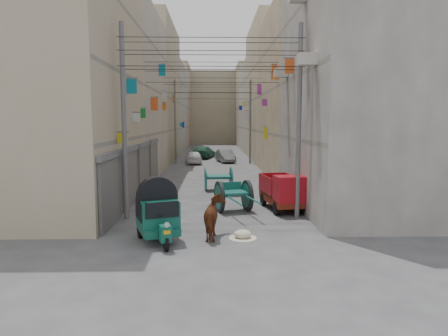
{
  "coord_description": "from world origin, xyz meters",
  "views": [
    {
      "loc": [
        0.07,
        -10.52,
        4.04
      ],
      "look_at": [
        0.51,
        6.5,
        2.05
      ],
      "focal_mm": 32.0,
      "sensor_mm": 36.0,
      "label": 1
    }
  ],
  "objects_px": {
    "tonga_cart": "(233,196)",
    "second_cart": "(218,178)",
    "distant_car_grey": "(225,156)",
    "distant_car_white": "(194,157)",
    "horse": "(215,217)",
    "mini_truck": "(285,193)",
    "distant_car_green": "(203,152)",
    "feed_sack": "(243,234)",
    "auto_rickshaw": "(158,212)"
  },
  "relations": [
    {
      "from": "mini_truck",
      "to": "horse",
      "type": "bearing_deg",
      "value": -136.69
    },
    {
      "from": "tonga_cart",
      "to": "feed_sack",
      "type": "bearing_deg",
      "value": -102.71
    },
    {
      "from": "auto_rickshaw",
      "to": "tonga_cart",
      "type": "bearing_deg",
      "value": 37.98
    },
    {
      "from": "horse",
      "to": "feed_sack",
      "type": "bearing_deg",
      "value": 176.83
    },
    {
      "from": "auto_rickshaw",
      "to": "feed_sack",
      "type": "relative_size",
      "value": 4.07
    },
    {
      "from": "mini_truck",
      "to": "distant_car_green",
      "type": "height_order",
      "value": "mini_truck"
    },
    {
      "from": "tonga_cart",
      "to": "distant_car_green",
      "type": "height_order",
      "value": "tonga_cart"
    },
    {
      "from": "tonga_cart",
      "to": "second_cart",
      "type": "xyz_separation_m",
      "value": [
        -0.61,
        5.6,
        0.02
      ]
    },
    {
      "from": "distant_car_grey",
      "to": "distant_car_green",
      "type": "relative_size",
      "value": 0.83
    },
    {
      "from": "distant_car_grey",
      "to": "horse",
      "type": "bearing_deg",
      "value": -103.8
    },
    {
      "from": "horse",
      "to": "distant_car_white",
      "type": "height_order",
      "value": "horse"
    },
    {
      "from": "second_cart",
      "to": "distant_car_green",
      "type": "height_order",
      "value": "second_cart"
    },
    {
      "from": "auto_rickshaw",
      "to": "distant_car_green",
      "type": "distance_m",
      "value": 30.88
    },
    {
      "from": "second_cart",
      "to": "distant_car_grey",
      "type": "relative_size",
      "value": 0.44
    },
    {
      "from": "auto_rickshaw",
      "to": "second_cart",
      "type": "relative_size",
      "value": 1.46
    },
    {
      "from": "mini_truck",
      "to": "distant_car_grey",
      "type": "bearing_deg",
      "value": 86.03
    },
    {
      "from": "tonga_cart",
      "to": "horse",
      "type": "bearing_deg",
      "value": -115.75
    },
    {
      "from": "tonga_cart",
      "to": "distant_car_white",
      "type": "xyz_separation_m",
      "value": [
        -2.82,
        20.75,
        -0.1
      ]
    },
    {
      "from": "horse",
      "to": "distant_car_green",
      "type": "xyz_separation_m",
      "value": [
        -1.18,
        30.63,
        -0.07
      ]
    },
    {
      "from": "distant_car_white",
      "to": "distant_car_green",
      "type": "bearing_deg",
      "value": -103.53
    },
    {
      "from": "tonga_cart",
      "to": "distant_car_grey",
      "type": "height_order",
      "value": "tonga_cart"
    },
    {
      "from": "auto_rickshaw",
      "to": "distant_car_grey",
      "type": "height_order",
      "value": "auto_rickshaw"
    },
    {
      "from": "distant_car_grey",
      "to": "feed_sack",
      "type": "bearing_deg",
      "value": -101.72
    },
    {
      "from": "distant_car_green",
      "to": "feed_sack",
      "type": "bearing_deg",
      "value": 106.39
    },
    {
      "from": "second_cart",
      "to": "distant_car_white",
      "type": "height_order",
      "value": "second_cart"
    },
    {
      "from": "distant_car_green",
      "to": "distant_car_white",
      "type": "bearing_deg",
      "value": 94.47
    },
    {
      "from": "distant_car_grey",
      "to": "distant_car_green",
      "type": "distance_m",
      "value": 5.0
    },
    {
      "from": "feed_sack",
      "to": "auto_rickshaw",
      "type": "bearing_deg",
      "value": -176.16
    },
    {
      "from": "second_cart",
      "to": "distant_car_green",
      "type": "relative_size",
      "value": 0.37
    },
    {
      "from": "tonga_cart",
      "to": "distant_car_green",
      "type": "relative_size",
      "value": 0.72
    },
    {
      "from": "tonga_cart",
      "to": "second_cart",
      "type": "height_order",
      "value": "tonga_cart"
    },
    {
      "from": "mini_truck",
      "to": "distant_car_green",
      "type": "distance_m",
      "value": 26.89
    },
    {
      "from": "feed_sack",
      "to": "distant_car_grey",
      "type": "height_order",
      "value": "distant_car_grey"
    },
    {
      "from": "mini_truck",
      "to": "second_cart",
      "type": "xyz_separation_m",
      "value": [
        -2.91,
        5.63,
        -0.07
      ]
    },
    {
      "from": "distant_car_white",
      "to": "feed_sack",
      "type": "bearing_deg",
      "value": 91.12
    },
    {
      "from": "horse",
      "to": "distant_car_white",
      "type": "distance_m",
      "value": 24.95
    },
    {
      "from": "distant_car_grey",
      "to": "distant_car_white",
      "type": "bearing_deg",
      "value": -168.31
    },
    {
      "from": "horse",
      "to": "distant_car_grey",
      "type": "distance_m",
      "value": 26.22
    },
    {
      "from": "distant_car_green",
      "to": "mini_truck",
      "type": "bearing_deg",
      "value": 111.66
    },
    {
      "from": "distant_car_green",
      "to": "horse",
      "type": "bearing_deg",
      "value": 104.62
    },
    {
      "from": "feed_sack",
      "to": "distant_car_white",
      "type": "relative_size",
      "value": 0.17
    },
    {
      "from": "tonga_cart",
      "to": "distant_car_grey",
      "type": "bearing_deg",
      "value": 74.99
    },
    {
      "from": "distant_car_white",
      "to": "distant_car_green",
      "type": "distance_m",
      "value": 5.81
    },
    {
      "from": "mini_truck",
      "to": "distant_car_green",
      "type": "xyz_separation_m",
      "value": [
        -4.32,
        26.54,
        -0.15
      ]
    },
    {
      "from": "auto_rickshaw",
      "to": "horse",
      "type": "bearing_deg",
      "value": -12.32
    },
    {
      "from": "distant_car_white",
      "to": "tonga_cart",
      "type": "bearing_deg",
      "value": 92.15
    },
    {
      "from": "auto_rickshaw",
      "to": "horse",
      "type": "xyz_separation_m",
      "value": [
        1.96,
        0.24,
        -0.25
      ]
    },
    {
      "from": "mini_truck",
      "to": "horse",
      "type": "distance_m",
      "value": 5.16
    },
    {
      "from": "tonga_cart",
      "to": "horse",
      "type": "xyz_separation_m",
      "value": [
        -0.84,
        -4.12,
        0.01
      ]
    },
    {
      "from": "second_cart",
      "to": "distant_car_grey",
      "type": "bearing_deg",
      "value": 82.17
    }
  ]
}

